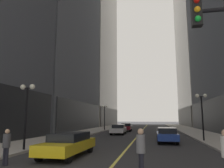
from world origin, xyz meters
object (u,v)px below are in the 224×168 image
object	(u,v)px
pedestrian_with_orange_bag	(6,144)
street_lamp_left_near	(27,101)
pedestrian_in_grey_suit	(141,148)
street_lamp_right_mid	(202,106)
car_silver	(119,129)
car_maroon	(126,127)
street_lamp_left_far	(105,112)
car_blue	(167,134)
car_yellow	(68,143)

from	to	relation	value
pedestrian_with_orange_bag	street_lamp_left_near	size ratio (longest dim) A/B	0.37
pedestrian_in_grey_suit	street_lamp_right_mid	xyz separation A→B (m)	(5.00, 12.89, 2.23)
street_lamp_right_mid	car_silver	bearing A→B (deg)	138.70
pedestrian_with_orange_bag	street_lamp_right_mid	xyz separation A→B (m)	(11.27, 12.07, 2.30)
car_maroon	street_lamp_left_far	size ratio (longest dim) A/B	1.07
car_blue	pedestrian_in_grey_suit	bearing A→B (deg)	-97.95
street_lamp_left_far	car_blue	bearing A→B (deg)	-60.75
car_yellow	street_lamp_right_mid	size ratio (longest dim) A/B	1.10
car_silver	pedestrian_in_grey_suit	distance (m)	21.29
car_yellow	pedestrian_with_orange_bag	distance (m)	3.41
car_silver	car_yellow	bearing A→B (deg)	-90.74
car_blue	car_silver	distance (m)	10.69
pedestrian_with_orange_bag	street_lamp_left_near	bearing A→B (deg)	111.66
car_silver	street_lamp_right_mid	bearing A→B (deg)	-41.30
pedestrian_in_grey_suit	street_lamp_right_mid	distance (m)	14.00
pedestrian_in_grey_suit	street_lamp_left_far	world-z (taller)	street_lamp_left_far
car_yellow	street_lamp_right_mid	distance (m)	13.39
car_yellow	pedestrian_in_grey_suit	distance (m)	5.65
street_lamp_right_mid	car_yellow	bearing A→B (deg)	-135.20
pedestrian_in_grey_suit	car_yellow	bearing A→B (deg)	140.11
car_yellow	street_lamp_left_near	size ratio (longest dim) A/B	1.10
car_yellow	pedestrian_with_orange_bag	world-z (taller)	pedestrian_with_orange_bag
car_yellow	car_maroon	xyz separation A→B (m)	(0.38, 24.83, -0.00)
car_silver	pedestrian_in_grey_suit	bearing A→B (deg)	-78.87
car_silver	car_maroon	bearing A→B (deg)	88.81
street_lamp_left_far	pedestrian_with_orange_bag	bearing A→B (deg)	-86.86
car_silver	street_lamp_left_far	distance (m)	9.07
pedestrian_in_grey_suit	street_lamp_left_near	size ratio (longest dim) A/B	0.40
pedestrian_with_orange_bag	pedestrian_in_grey_suit	distance (m)	6.32
car_silver	street_lamp_left_far	size ratio (longest dim) A/B	1.06
car_blue	street_lamp_left_near	world-z (taller)	street_lamp_left_near
pedestrian_in_grey_suit	car_blue	bearing A→B (deg)	82.05
car_blue	car_maroon	bearing A→B (deg)	108.71
car_maroon	street_lamp_right_mid	bearing A→B (deg)	-60.10
street_lamp_right_mid	pedestrian_with_orange_bag	bearing A→B (deg)	-133.02
car_silver	car_maroon	xyz separation A→B (m)	(0.16, 7.56, -0.00)
car_yellow	car_silver	xyz separation A→B (m)	(0.22, 17.27, -0.00)
car_maroon	pedestrian_with_orange_bag	size ratio (longest dim) A/B	2.89
car_blue	car_silver	xyz separation A→B (m)	(-5.77, 9.00, -0.00)
car_silver	pedestrian_in_grey_suit	xyz separation A→B (m)	(4.11, -20.89, 0.31)
pedestrian_with_orange_bag	car_yellow	bearing A→B (deg)	55.43
car_blue	street_lamp_left_near	bearing A→B (deg)	-142.69
street_lamp_left_far	street_lamp_right_mid	size ratio (longest dim) A/B	1.00
car_yellow	pedestrian_with_orange_bag	xyz separation A→B (m)	(-1.93, -2.81, 0.23)
car_yellow	street_lamp_left_far	world-z (taller)	street_lamp_left_far
car_silver	pedestrian_in_grey_suit	world-z (taller)	pedestrian_in_grey_suit
car_blue	street_lamp_left_far	bearing A→B (deg)	119.25
street_lamp_left_far	car_yellow	bearing A→B (deg)	-82.15
car_maroon	car_yellow	bearing A→B (deg)	-90.88
street_lamp_left_far	street_lamp_right_mid	world-z (taller)	same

